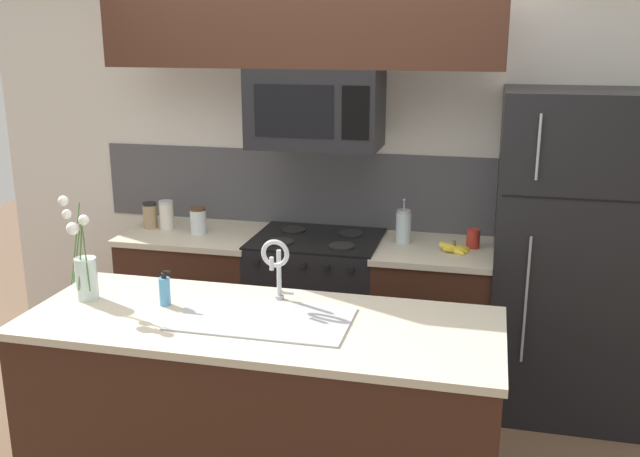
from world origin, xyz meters
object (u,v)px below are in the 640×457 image
stove_range (317,309)px  storage_jar_short (198,220)px  storage_jar_tall (150,215)px  sink_faucet (276,262)px  storage_jar_medium (166,215)px  coffee_tin (473,239)px  banana_bunch (454,248)px  dish_soap_bottle (165,291)px  microwave (316,108)px  refrigerator (575,256)px  french_press (403,226)px  flower_vase (84,271)px

stove_range → storage_jar_short: 0.91m
storage_jar_tall → sink_faucet: 1.57m
storage_jar_medium → coffee_tin: size_ratio=1.66×
storage_jar_tall → banana_bunch: bearing=-2.2°
dish_soap_bottle → microwave: bearing=70.3°
storage_jar_tall → storage_jar_medium: bearing=0.5°
storage_jar_medium → microwave: bearing=-2.1°
coffee_tin → dish_soap_bottle: bearing=-137.1°
microwave → storage_jar_medium: 1.20m
refrigerator → banana_bunch: 0.66m
french_press → flower_vase: flower_vase is taller
refrigerator → storage_jar_short: bearing=-178.6°
refrigerator → french_press: refrigerator is taller
coffee_tin → sink_faucet: sink_faucet is taller
storage_jar_medium → refrigerator: bearing=0.1°
refrigerator → sink_faucet: (-1.41, -1.06, 0.20)m
stove_range → storage_jar_tall: 1.21m
storage_jar_short → storage_jar_medium: bearing=168.7°
microwave → french_press: 0.86m
storage_jar_short → microwave: bearing=0.9°
banana_bunch → coffee_tin: size_ratio=1.73×
refrigerator → storage_jar_medium: 2.45m
banana_bunch → coffee_tin: coffee_tin is taller
banana_bunch → sink_faucet: sink_faucet is taller
stove_range → microwave: (0.00, -0.02, 1.23)m
microwave → storage_jar_short: 1.03m
storage_jar_tall → storage_jar_medium: (0.11, 0.00, 0.01)m
banana_bunch → flower_vase: size_ratio=0.39×
microwave → sink_faucet: bearing=-86.2°
sink_faucet → flower_vase: bearing=-169.1°
refrigerator → coffee_tin: size_ratio=16.58×
dish_soap_bottle → flower_vase: (-0.39, -0.02, 0.07)m
dish_soap_bottle → flower_vase: 0.39m
stove_range → coffee_tin: coffee_tin is taller
french_press → sink_faucet: (-0.44, -1.10, 0.10)m
stove_range → french_press: bearing=6.7°
stove_range → storage_jar_short: bearing=-177.5°
sink_faucet → flower_vase: size_ratio=0.62×
coffee_tin → flower_vase: 2.14m
banana_bunch → stove_range: bearing=175.7°
microwave → dish_soap_bottle: microwave is taller
french_press → dish_soap_bottle: (-0.93, -1.25, -0.03)m
microwave → dish_soap_bottle: 1.43m
microwave → storage_jar_tall: 1.30m
stove_range → sink_faucet: 1.23m
sink_faucet → banana_bunch: bearing=52.6°
banana_bunch → refrigerator: bearing=7.1°
storage_jar_short → banana_bunch: 1.56m
stove_range → french_press: french_press is taller
microwave → sink_faucet: 1.18m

